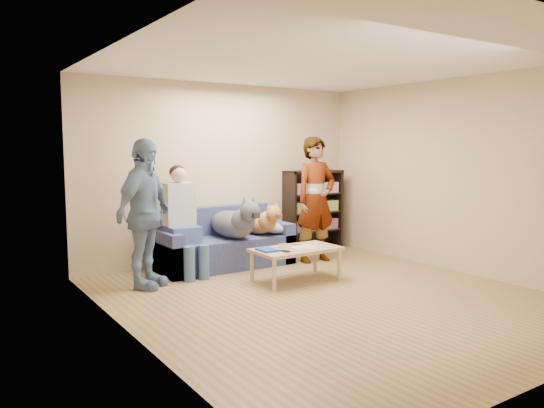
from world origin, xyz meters
TOP-DOWN VIEW (x-y plane):
  - ground at (0.00, 0.00)m, footprint 5.00×5.00m
  - ceiling at (0.00, 0.00)m, footprint 5.00×5.00m
  - wall_back at (0.00, 2.50)m, footprint 4.50×0.00m
  - wall_left at (-2.25, 0.00)m, footprint 0.00×5.00m
  - wall_right at (2.25, 0.00)m, footprint 0.00×5.00m
  - blanket at (0.53, 1.87)m, footprint 0.44×0.37m
  - person_standing_right at (1.04, 1.61)m, footprint 0.68×0.45m
  - person_standing_left at (-1.57, 1.57)m, footprint 1.09×1.00m
  - held_controller at (0.84, 1.41)m, footprint 0.08×0.13m
  - notebook_blue at (-0.28, 0.89)m, footprint 0.20×0.26m
  - papers at (0.17, 0.74)m, footprint 0.26×0.20m
  - magazine at (0.20, 0.76)m, footprint 0.22×0.17m
  - camera_silver at (0.00, 0.96)m, footprint 0.11×0.06m
  - controller_a at (0.40, 0.94)m, footprint 0.04×0.13m
  - controller_b at (0.48, 0.86)m, footprint 0.09×0.06m
  - headphone_cup_a at (0.32, 0.82)m, footprint 0.07×0.07m
  - headphone_cup_b at (0.32, 0.90)m, footprint 0.07×0.07m
  - pen_orange at (0.10, 0.68)m, footprint 0.13×0.06m
  - pen_black at (0.24, 1.02)m, footprint 0.13×0.08m
  - wallet at (-0.13, 0.72)m, footprint 0.07×0.12m
  - sofa at (-0.25, 2.10)m, footprint 1.90×0.85m
  - person_seated at (-0.91, 1.97)m, footprint 0.40×0.73m
  - dog_gray at (-0.19, 1.84)m, footprint 0.43×1.26m
  - dog_tan at (0.29, 1.96)m, footprint 0.35×1.14m
  - coffee_table at (0.12, 0.84)m, footprint 1.10×0.60m
  - bookshelf at (1.55, 2.33)m, footprint 1.00×0.34m

SIDE VIEW (x-z plane):
  - ground at x=0.00m, z-range 0.00..0.00m
  - sofa at x=-0.25m, z-range -0.13..0.69m
  - coffee_table at x=0.12m, z-range 0.16..0.58m
  - pen_orange at x=0.10m, z-range 0.42..0.43m
  - pen_black at x=0.24m, z-range 0.42..0.43m
  - papers at x=0.17m, z-range 0.42..0.43m
  - wallet at x=-0.13m, z-range 0.42..0.43m
  - headphone_cup_a at x=0.32m, z-range 0.42..0.44m
  - headphone_cup_b at x=0.32m, z-range 0.42..0.44m
  - notebook_blue at x=-0.28m, z-range 0.42..0.45m
  - controller_a at x=0.40m, z-range 0.42..0.45m
  - controller_b at x=0.48m, z-range 0.42..0.45m
  - magazine at x=0.20m, z-range 0.43..0.45m
  - camera_silver at x=0.00m, z-range 0.42..0.47m
  - blanket at x=0.53m, z-range 0.43..0.58m
  - dog_tan at x=0.29m, z-range 0.35..0.86m
  - dog_gray at x=-0.19m, z-range 0.33..0.96m
  - bookshelf at x=1.55m, z-range 0.03..1.33m
  - person_seated at x=-0.91m, z-range 0.04..1.51m
  - person_standing_left at x=-1.57m, z-range 0.00..1.79m
  - person_standing_right at x=1.04m, z-range 0.00..1.83m
  - held_controller at x=0.84m, z-range 1.07..1.10m
  - wall_back at x=0.00m, z-range -0.95..3.55m
  - wall_left at x=-2.25m, z-range -1.20..3.80m
  - wall_right at x=2.25m, z-range -1.20..3.80m
  - ceiling at x=0.00m, z-range 2.60..2.60m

